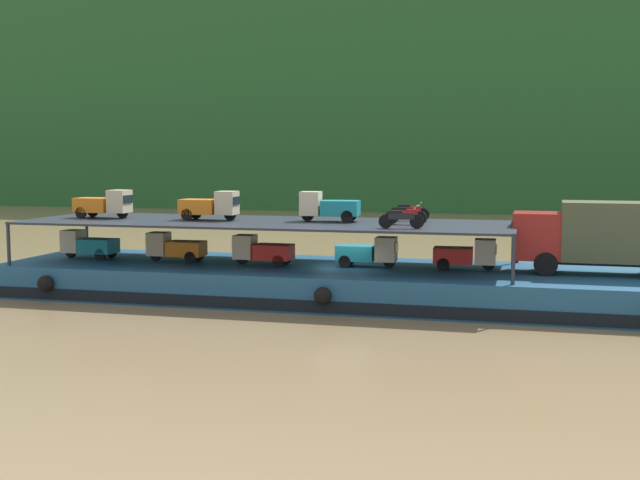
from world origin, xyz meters
TOP-DOWN VIEW (x-y plane):
  - ground_plane at (0.00, 0.00)m, footprint 400.00×400.00m
  - hillside_far_bank at (0.00, 71.58)m, footprint 148.74×30.53m
  - cargo_barge at (0.00, -0.02)m, footprint 31.99×8.40m
  - covered_lorry at (11.01, 0.41)m, footprint 7.88×2.37m
  - cargo_rack at (-3.80, 0.00)m, footprint 22.79×7.02m
  - mini_truck_lower_stern at (-12.97, -0.12)m, footprint 2.76×1.24m
  - mini_truck_lower_aft at (-8.32, -0.12)m, footprint 2.78×1.26m
  - mini_truck_lower_mid at (-3.87, -0.36)m, footprint 2.75×1.22m
  - mini_truck_lower_fore at (0.98, 0.30)m, footprint 2.75×1.22m
  - mini_truck_lower_bow at (5.38, 0.44)m, footprint 2.78×1.27m
  - mini_truck_upper_stern at (-12.11, -0.00)m, footprint 2.76×1.24m
  - mini_truck_upper_mid at (-6.57, 0.07)m, footprint 2.75×1.22m
  - mini_truck_upper_fore at (-0.97, 0.67)m, footprint 2.79×1.29m
  - motorcycle_upper_port at (2.86, -2.11)m, footprint 1.90×0.55m
  - motorcycle_upper_centre at (2.72, 0.00)m, footprint 1.90×0.55m
  - motorcycle_upper_stbd at (2.55, 2.10)m, footprint 1.90×0.55m

SIDE VIEW (x-z plane):
  - ground_plane at x=0.00m, z-range 0.00..0.00m
  - cargo_barge at x=0.00m, z-range 0.00..1.50m
  - mini_truck_lower_stern at x=-12.97m, z-range 1.50..2.88m
  - mini_truck_lower_aft at x=-8.32m, z-range 1.50..2.88m
  - mini_truck_lower_mid at x=-3.87m, z-range 1.50..2.88m
  - mini_truck_lower_fore at x=0.98m, z-range 1.50..2.88m
  - mini_truck_lower_bow at x=5.38m, z-range 1.50..2.88m
  - covered_lorry at x=11.01m, z-range 1.64..4.74m
  - cargo_rack at x=-3.80m, z-range 2.44..4.44m
  - motorcycle_upper_port at x=2.86m, z-range 3.50..4.37m
  - motorcycle_upper_centre at x=2.72m, z-range 3.50..4.37m
  - motorcycle_upper_stbd at x=2.55m, z-range 3.50..4.37m
  - mini_truck_upper_stern at x=-12.11m, z-range 3.50..4.88m
  - mini_truck_upper_mid at x=-6.57m, z-range 3.50..4.88m
  - mini_truck_upper_fore at x=-0.97m, z-range 3.50..4.88m
  - hillside_far_bank at x=0.00m, z-range 2.01..33.76m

